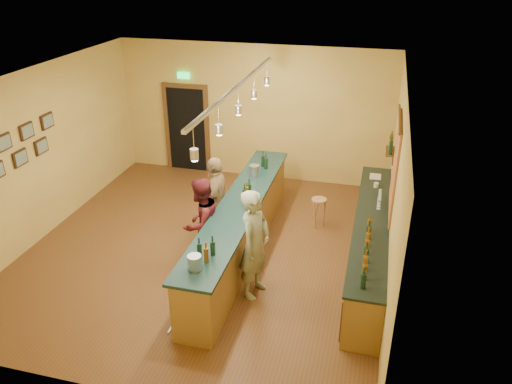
% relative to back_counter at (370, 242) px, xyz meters
% --- Properties ---
extents(floor, '(7.00, 7.00, 0.00)m').
position_rel_back_counter_xyz_m(floor, '(-2.97, -0.18, -0.49)').
color(floor, brown).
rests_on(floor, ground).
extents(ceiling, '(6.50, 7.00, 0.02)m').
position_rel_back_counter_xyz_m(ceiling, '(-2.97, -0.18, 2.71)').
color(ceiling, silver).
rests_on(ceiling, wall_back).
extents(wall_back, '(6.50, 0.02, 3.20)m').
position_rel_back_counter_xyz_m(wall_back, '(-2.97, 3.32, 1.11)').
color(wall_back, '#BC9746').
rests_on(wall_back, floor).
extents(wall_front, '(6.50, 0.02, 3.20)m').
position_rel_back_counter_xyz_m(wall_front, '(-2.97, -3.68, 1.11)').
color(wall_front, '#BC9746').
rests_on(wall_front, floor).
extents(wall_left, '(0.02, 7.00, 3.20)m').
position_rel_back_counter_xyz_m(wall_left, '(-6.22, -0.18, 1.11)').
color(wall_left, '#BC9746').
rests_on(wall_left, floor).
extents(wall_right, '(0.02, 7.00, 3.20)m').
position_rel_back_counter_xyz_m(wall_right, '(0.28, -0.18, 1.11)').
color(wall_right, '#BC9746').
rests_on(wall_right, floor).
extents(doorway, '(1.15, 0.09, 2.48)m').
position_rel_back_counter_xyz_m(doorway, '(-4.67, 3.30, 0.64)').
color(doorway, black).
rests_on(doorway, wall_back).
extents(tapestry, '(0.03, 1.40, 1.60)m').
position_rel_back_counter_xyz_m(tapestry, '(0.26, 0.22, 1.36)').
color(tapestry, maroon).
rests_on(tapestry, wall_right).
extents(bottle_shelf, '(0.17, 0.55, 0.54)m').
position_rel_back_counter_xyz_m(bottle_shelf, '(0.20, 1.72, 1.18)').
color(bottle_shelf, '#482B15').
rests_on(bottle_shelf, wall_right).
extents(picture_grid, '(0.06, 2.20, 0.70)m').
position_rel_back_counter_xyz_m(picture_grid, '(-6.18, -0.93, 1.46)').
color(picture_grid, '#382111').
rests_on(picture_grid, wall_left).
extents(back_counter, '(0.60, 4.55, 1.27)m').
position_rel_back_counter_xyz_m(back_counter, '(0.00, 0.00, 0.00)').
color(back_counter, brown).
rests_on(back_counter, floor).
extents(tasting_bar, '(0.74, 5.10, 1.38)m').
position_rel_back_counter_xyz_m(tasting_bar, '(-2.31, -0.18, 0.12)').
color(tasting_bar, brown).
rests_on(tasting_bar, floor).
extents(pendant_track, '(0.11, 4.60, 0.50)m').
position_rel_back_counter_xyz_m(pendant_track, '(-2.31, -0.18, 2.50)').
color(pendant_track, silver).
rests_on(pendant_track, ceiling).
extents(bartender, '(0.58, 0.75, 1.85)m').
position_rel_back_counter_xyz_m(bartender, '(-1.76, -1.24, 0.44)').
color(bartender, gray).
rests_on(bartender, floor).
extents(customer_a, '(0.87, 0.97, 1.65)m').
position_rel_back_counter_xyz_m(customer_a, '(-2.87, -0.65, 0.34)').
color(customer_a, '#59191E').
rests_on(customer_a, floor).
extents(customer_b, '(0.51, 1.05, 1.73)m').
position_rel_back_counter_xyz_m(customer_b, '(-2.86, 0.15, 0.38)').
color(customer_b, '#997A51').
rests_on(customer_b, floor).
extents(bar_stool, '(0.30, 0.30, 0.62)m').
position_rel_back_counter_xyz_m(bar_stool, '(-1.06, 1.18, -0.01)').
color(bar_stool, '#9F6848').
rests_on(bar_stool, floor).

